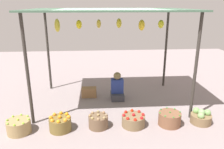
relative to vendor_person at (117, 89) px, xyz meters
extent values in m
plane|color=gray|center=(-0.20, -0.13, -0.30)|extent=(14.00, 14.00, 0.00)
cylinder|color=#38332D|center=(-2.03, -1.22, 0.92)|extent=(0.07, 0.07, 2.43)
cylinder|color=#38332D|center=(1.63, -1.22, 0.92)|extent=(0.07, 0.07, 2.43)
cylinder|color=#38332D|center=(-2.03, 0.95, 0.92)|extent=(0.07, 0.07, 2.43)
cylinder|color=#38332D|center=(1.63, 0.95, 0.92)|extent=(0.07, 0.07, 2.43)
cube|color=#496C55|center=(-0.20, -0.13, 2.15)|extent=(3.96, 2.48, 0.04)
ellipsoid|color=gold|center=(-1.50, -0.25, 1.79)|extent=(0.13, 0.13, 0.32)
ellipsoid|color=yellow|center=(-0.99, -0.01, 1.79)|extent=(0.14, 0.14, 0.22)
ellipsoid|color=gold|center=(-0.49, 0.16, 1.79)|extent=(0.11, 0.11, 0.22)
ellipsoid|color=yellow|center=(0.06, 0.27, 1.79)|extent=(0.14, 0.14, 0.25)
ellipsoid|color=yellow|center=(0.56, -0.33, 1.79)|extent=(0.15, 0.15, 0.26)
ellipsoid|color=yellow|center=(1.11, -0.08, 1.79)|extent=(0.15, 0.15, 0.21)
cube|color=#3B3C45|center=(0.00, -0.03, -0.21)|extent=(0.36, 0.44, 0.18)
cube|color=navy|center=(0.00, 0.02, 0.08)|extent=(0.34, 0.22, 0.40)
sphere|color=olive|center=(0.00, 0.02, 0.38)|extent=(0.21, 0.21, 0.21)
cylinder|color=#9E8354|center=(-2.22, -1.59, -0.15)|extent=(0.49, 0.49, 0.29)
sphere|color=#96C02E|center=(-2.22, -1.59, 0.01)|extent=(0.04, 0.04, 0.04)
sphere|color=#91C23D|center=(-2.01, -1.59, 0.00)|extent=(0.04, 0.04, 0.04)
sphere|color=#8FCD39|center=(-2.07, -1.44, 0.00)|extent=(0.04, 0.04, 0.04)
sphere|color=#90CF3D|center=(-2.22, -1.38, 0.00)|extent=(0.04, 0.04, 0.04)
sphere|color=#90C734|center=(-2.37, -1.44, 0.00)|extent=(0.04, 0.04, 0.04)
sphere|color=#87C236|center=(-2.44, -1.59, 0.00)|extent=(0.04, 0.04, 0.04)
sphere|color=#88BD41|center=(-2.37, -1.75, 0.00)|extent=(0.04, 0.04, 0.04)
sphere|color=#8CCA30|center=(-2.22, -1.81, 0.00)|extent=(0.04, 0.04, 0.04)
sphere|color=#8CCC34|center=(-2.07, -1.75, 0.00)|extent=(0.04, 0.04, 0.04)
cylinder|color=brown|center=(-1.37, -1.56, -0.16)|extent=(0.47, 0.47, 0.29)
sphere|color=orange|center=(-1.37, -1.56, 0.02)|extent=(0.08, 0.08, 0.08)
sphere|color=orange|center=(-1.19, -1.56, 0.01)|extent=(0.08, 0.08, 0.08)
sphere|color=orange|center=(-1.24, -1.43, 0.01)|extent=(0.08, 0.08, 0.08)
sphere|color=orange|center=(-1.37, -1.37, 0.01)|extent=(0.08, 0.08, 0.08)
sphere|color=orange|center=(-1.50, -1.43, 0.01)|extent=(0.08, 0.08, 0.08)
sphere|color=orange|center=(-1.56, -1.56, 0.01)|extent=(0.08, 0.08, 0.08)
sphere|color=orange|center=(-1.50, -1.69, 0.01)|extent=(0.08, 0.08, 0.08)
sphere|color=orange|center=(-1.37, -1.75, 0.01)|extent=(0.08, 0.08, 0.08)
sphere|color=orange|center=(-1.24, -1.69, 0.01)|extent=(0.08, 0.08, 0.08)
cylinder|color=brown|center=(-0.56, -1.50, -0.16)|extent=(0.43, 0.43, 0.27)
sphere|color=#9F8251|center=(-0.56, -1.50, 0.00)|extent=(0.06, 0.06, 0.06)
sphere|color=#937C5E|center=(-0.38, -1.50, -0.01)|extent=(0.06, 0.06, 0.06)
sphere|color=#9E7653|center=(-0.44, -1.38, -0.01)|extent=(0.06, 0.06, 0.06)
sphere|color=#98855C|center=(-0.56, -1.33, -0.01)|extent=(0.06, 0.06, 0.06)
sphere|color=#A17F56|center=(-0.69, -1.38, -0.01)|extent=(0.06, 0.06, 0.06)
sphere|color=#9A7C4E|center=(-0.74, -1.50, -0.01)|extent=(0.06, 0.06, 0.06)
sphere|color=#9F894E|center=(-0.69, -1.63, -0.01)|extent=(0.06, 0.06, 0.06)
sphere|color=#9B7A54|center=(-0.56, -1.68, -0.01)|extent=(0.06, 0.06, 0.06)
sphere|color=#998156|center=(-0.44, -1.63, -0.01)|extent=(0.06, 0.06, 0.06)
cylinder|color=olive|center=(0.21, -1.50, -0.18)|extent=(0.51, 0.51, 0.24)
sphere|color=red|center=(0.21, -1.50, -0.03)|extent=(0.07, 0.07, 0.07)
sphere|color=red|center=(0.43, -1.50, -0.03)|extent=(0.07, 0.07, 0.07)
sphere|color=red|center=(0.36, -1.35, -0.03)|extent=(0.07, 0.07, 0.07)
sphere|color=red|center=(0.21, -1.29, -0.03)|extent=(0.07, 0.07, 0.07)
sphere|color=red|center=(0.06, -1.35, -0.03)|extent=(0.07, 0.07, 0.07)
sphere|color=red|center=(0.00, -1.50, -0.03)|extent=(0.07, 0.07, 0.07)
sphere|color=red|center=(0.06, -1.65, -0.03)|extent=(0.07, 0.07, 0.07)
sphere|color=red|center=(0.21, -1.71, -0.03)|extent=(0.07, 0.07, 0.07)
sphere|color=red|center=(0.36, -1.65, -0.03)|extent=(0.07, 0.07, 0.07)
cylinder|color=brown|center=(1.02, -1.52, -0.15)|extent=(0.49, 0.49, 0.29)
sphere|color=#2F8F27|center=(1.02, -1.52, 0.01)|extent=(0.04, 0.04, 0.04)
sphere|color=#408535|center=(1.25, -1.52, 0.01)|extent=(0.04, 0.04, 0.04)
sphere|color=#33882E|center=(1.18, -1.36, 0.01)|extent=(0.04, 0.04, 0.04)
sphere|color=#3B8934|center=(1.02, -1.29, 0.01)|extent=(0.04, 0.04, 0.04)
sphere|color=#368234|center=(0.86, -1.36, 0.01)|extent=(0.04, 0.04, 0.04)
sphere|color=green|center=(0.80, -1.52, 0.01)|extent=(0.04, 0.04, 0.04)
sphere|color=green|center=(0.86, -1.68, 0.01)|extent=(0.04, 0.04, 0.04)
sphere|color=#37872F|center=(1.02, -1.74, 0.01)|extent=(0.04, 0.04, 0.04)
sphere|color=#3D8429|center=(1.18, -1.68, 0.01)|extent=(0.04, 0.04, 0.04)
cylinder|color=olive|center=(1.76, -1.49, -0.20)|extent=(0.46, 0.46, 0.20)
sphere|color=#84A56C|center=(1.76, -1.49, -0.03)|extent=(0.15, 0.15, 0.15)
sphere|color=#79A55D|center=(1.90, -1.49, -0.05)|extent=(0.15, 0.15, 0.15)
sphere|color=#7CB05E|center=(1.69, -1.37, -0.05)|extent=(0.15, 0.15, 0.15)
sphere|color=#84A964|center=(1.69, -1.61, -0.05)|extent=(0.15, 0.15, 0.15)
cube|color=olive|center=(-0.80, 0.20, -0.16)|extent=(0.43, 0.25, 0.27)
camera|label=1|loc=(-0.58, -5.80, 2.29)|focal=35.51mm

